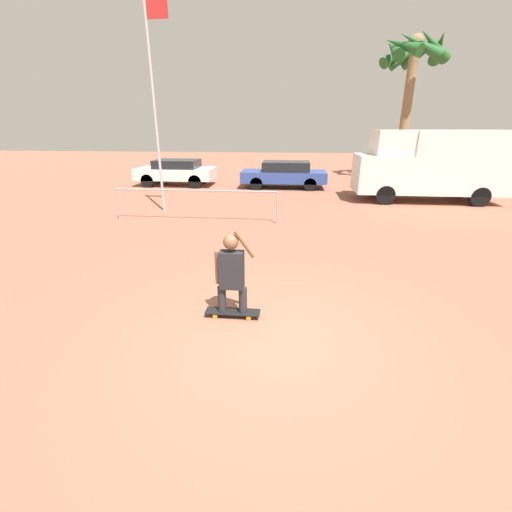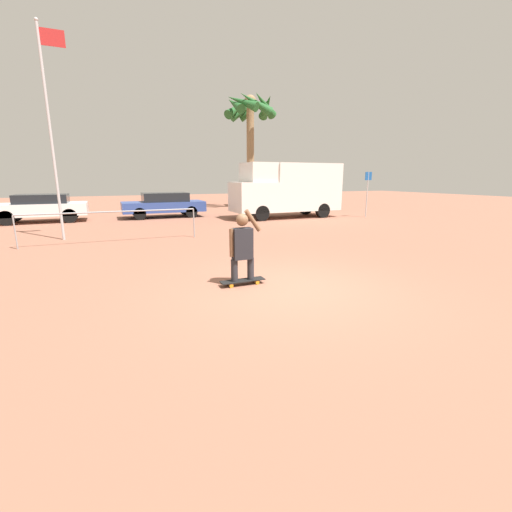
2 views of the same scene
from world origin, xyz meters
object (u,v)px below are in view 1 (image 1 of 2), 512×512
Objects in this scene: camper_van at (432,164)px; palm_tree_near_van at (413,62)px; skateboard at (233,312)px; person_skateboarder at (232,270)px; flagpole at (155,100)px; parked_car_white at (176,171)px; parked_car_blue at (284,174)px.

camper_van is 8.28m from palm_tree_near_van.
palm_tree_near_van is at bearing 66.99° from skateboard.
flagpole is at bearing 117.58° from person_skateboarder.
camper_van is 0.76× the size of palm_tree_near_van.
parked_car_white is at bearing -163.82° from palm_tree_near_van.
person_skateboarder is at bearing 180.00° from skateboard.
palm_tree_near_van reaches higher than skateboard.
camper_van reaches higher than skateboard.
parked_car_white is (-5.42, 13.52, 0.67)m from skateboard.
palm_tree_near_van is (7.31, 17.21, 5.54)m from person_skateboarder.
person_skateboarder is 14.56m from parked_car_white.
palm_tree_near_van is at bearing 16.18° from parked_car_white.
camper_van reaches higher than parked_car_blue.
person_skateboarder is at bearing -122.78° from camper_van.
flagpole reaches higher than skateboard.
person_skateboarder is at bearing -113.01° from palm_tree_near_van.
parked_car_blue is 1.05× the size of parked_car_white.
camper_van is at bearing 15.78° from flagpole.
parked_car_white is (-5.42, 13.52, -0.11)m from person_skateboarder.
parked_car_white is at bearing 111.84° from skateboard.
skateboard is 9.26m from flagpole.
parked_car_blue is at bearing -1.97° from parked_car_white.
flagpole is (-11.22, -9.73, -2.50)m from palm_tree_near_van.
person_skateboarder is 8.97m from flagpole.
palm_tree_near_van is (7.31, 17.21, 6.32)m from skateboard.
palm_tree_near_van is at bearing 40.95° from flagpole.
palm_tree_near_van reaches higher than camper_van.
flagpole is (-3.91, 7.48, 3.04)m from person_skateboarder.
camper_van is at bearing -24.26° from parked_car_blue.
palm_tree_near_van reaches higher than parked_car_blue.
skateboard is 14.58m from parked_car_white.
camper_van is (6.76, 10.49, 1.51)m from skateboard.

